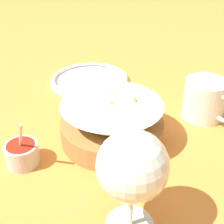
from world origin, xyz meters
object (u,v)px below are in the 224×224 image
at_px(food_basket, 112,123).
at_px(beer_mug, 205,101).
at_px(side_plate, 90,79).
at_px(sauce_cup, 22,153).
at_px(wine_glass, 132,168).

height_order(food_basket, beer_mug, food_basket).
relative_size(food_basket, side_plate, 0.95).
relative_size(beer_mug, side_plate, 0.59).
bearing_deg(sauce_cup, beer_mug, 82.19).
relative_size(sauce_cup, side_plate, 0.50).
bearing_deg(wine_glass, sauce_cup, -157.05).
bearing_deg(beer_mug, food_basket, -98.84).
xyz_separation_m(wine_glass, side_plate, (-0.44, 0.17, -0.10)).
distance_m(food_basket, sauce_cup, 0.18).
xyz_separation_m(beer_mug, side_plate, (-0.28, -0.13, -0.03)).
bearing_deg(sauce_cup, wine_glass, 22.95).
bearing_deg(food_basket, sauce_cup, -96.53).
distance_m(wine_glass, beer_mug, 0.35).
xyz_separation_m(sauce_cup, side_plate, (-0.23, 0.26, -0.02)).
relative_size(sauce_cup, beer_mug, 0.84).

